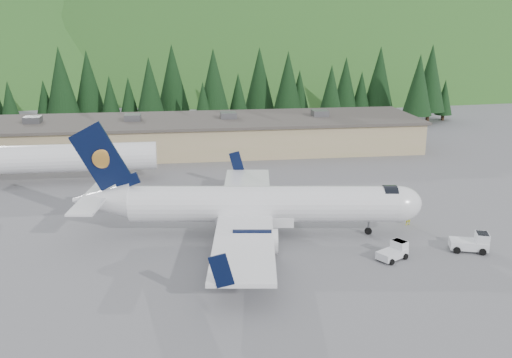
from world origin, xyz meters
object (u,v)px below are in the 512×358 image
object	(u,v)px
ramp_worker	(408,216)
baggage_tug_a	(394,251)
baggage_tug_b	(472,243)
second_airliner	(46,158)
terminal_building	(197,134)
airliner	(254,205)

from	to	relation	value
ramp_worker	baggage_tug_a	bearing A→B (deg)	39.72
baggage_tug_b	second_airliner	bearing A→B (deg)	164.76
terminal_building	ramp_worker	size ratio (longest dim) A/B	38.12
baggage_tug_b	terminal_building	xyz separation A→B (m)	(-23.23, 44.71, 1.83)
airliner	terminal_building	bearing A→B (deg)	104.05
airliner	baggage_tug_a	distance (m)	13.92
terminal_building	second_airliner	bearing A→B (deg)	-141.22
baggage_tug_a	baggage_tug_b	xyz separation A→B (m)	(7.73, 0.67, 0.12)
baggage_tug_b	terminal_building	size ratio (longest dim) A/B	0.05
second_airliner	terminal_building	distance (m)	25.55
baggage_tug_a	baggage_tug_b	distance (m)	7.76
airliner	baggage_tug_b	bearing A→B (deg)	-11.64
baggage_tug_b	ramp_worker	distance (m)	7.97
ramp_worker	terminal_building	bearing A→B (deg)	-82.35
baggage_tug_a	airliner	bearing A→B (deg)	116.20
second_airliner	baggage_tug_a	bearing A→B (deg)	-39.68
baggage_tug_b	terminal_building	distance (m)	50.42
airliner	ramp_worker	world-z (taller)	airliner
airliner	ramp_worker	xyz separation A→B (m)	(16.04, 0.47, -2.08)
terminal_building	baggage_tug_b	bearing A→B (deg)	-62.55
baggage_tug_b	terminal_building	world-z (taller)	terminal_building
airliner	ramp_worker	size ratio (longest dim) A/B	18.30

